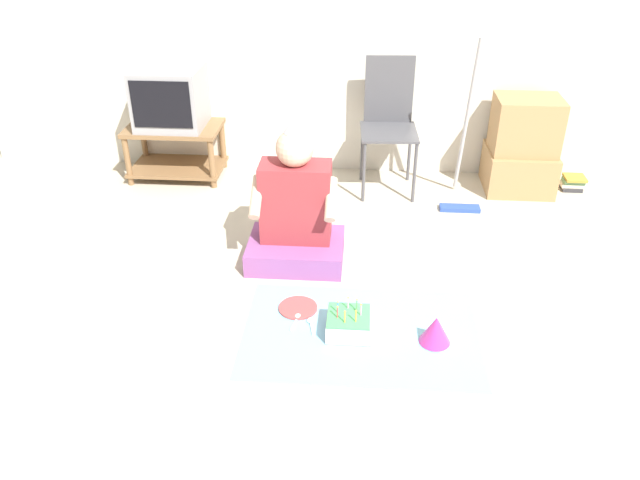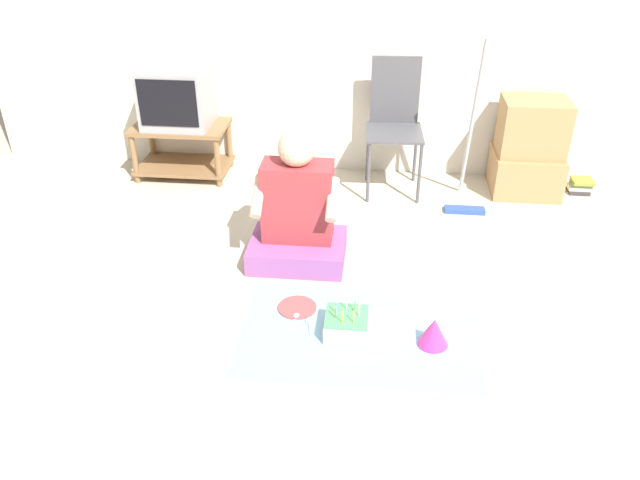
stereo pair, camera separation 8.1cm
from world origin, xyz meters
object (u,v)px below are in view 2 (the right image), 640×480
at_px(cardboard_box_stack, 529,150).
at_px(paper_plate, 297,307).
at_px(birthday_cake, 347,324).
at_px(person_seated, 298,214).
at_px(dust_mop, 469,161).
at_px(book_pile, 580,186).
at_px(folding_chair, 395,118).
at_px(tv, 177,96).
at_px(party_hat_blue, 434,332).

distance_m(cardboard_box_stack, paper_plate, 2.25).
relative_size(cardboard_box_stack, birthday_cake, 3.14).
bearing_deg(person_seated, dust_mop, 37.16).
height_order(book_pile, person_seated, person_seated).
distance_m(folding_chair, person_seated, 1.27).
distance_m(tv, person_seated, 1.61).
height_order(cardboard_box_stack, birthday_cake, cardboard_box_stack).
bearing_deg(tv, party_hat_blue, -46.09).
bearing_deg(birthday_cake, cardboard_box_stack, 56.78).
bearing_deg(dust_mop, party_hat_blue, -100.77).
bearing_deg(book_pile, cardboard_box_stack, -178.31).
xyz_separation_m(birthday_cake, paper_plate, (-0.28, 0.18, -0.05)).
xyz_separation_m(person_seated, birthday_cake, (0.35, -0.70, -0.25)).
distance_m(cardboard_box_stack, birthday_cake, 2.21).
bearing_deg(book_pile, birthday_cake, -131.29).
xyz_separation_m(book_pile, birthday_cake, (-1.62, -1.85, 0.01)).
bearing_deg(person_seated, party_hat_blue, -43.82).
bearing_deg(person_seated, paper_plate, -82.98).
height_order(tv, paper_plate, tv).
height_order(person_seated, party_hat_blue, person_seated).
bearing_deg(paper_plate, tv, 123.66).
xyz_separation_m(tv, book_pile, (3.03, -0.02, -0.58)).
height_order(folding_chair, book_pile, folding_chair).
height_order(folding_chair, cardboard_box_stack, folding_chair).
height_order(birthday_cake, paper_plate, birthday_cake).
height_order(tv, party_hat_blue, tv).
height_order(folding_chair, dust_mop, dust_mop).
relative_size(folding_chair, cardboard_box_stack, 1.37).
bearing_deg(dust_mop, person_seated, -142.84).
relative_size(folding_chair, birthday_cake, 4.29).
relative_size(cardboard_box_stack, party_hat_blue, 4.39).
bearing_deg(folding_chair, paper_plate, -106.88).
xyz_separation_m(folding_chair, paper_plate, (-0.50, -1.64, -0.53)).
distance_m(tv, book_pile, 3.08).
relative_size(dust_mop, book_pile, 6.90).
bearing_deg(person_seated, tv, 132.35).
bearing_deg(folding_chair, party_hat_blue, -83.18).
height_order(tv, birthday_cake, tv).
xyz_separation_m(folding_chair, cardboard_box_stack, (0.99, 0.02, -0.22)).
xyz_separation_m(folding_chair, birthday_cake, (-0.22, -1.82, -0.48)).
distance_m(book_pile, paper_plate, 2.53).
distance_m(dust_mop, book_pile, 0.99).
bearing_deg(cardboard_box_stack, book_pile, 1.69).
distance_m(tv, cardboard_box_stack, 2.63).
height_order(dust_mop, paper_plate, dust_mop).
height_order(dust_mop, birthday_cake, dust_mop).
relative_size(tv, dust_mop, 0.41).
bearing_deg(person_seated, book_pile, 30.14).
bearing_deg(person_seated, folding_chair, 63.16).
bearing_deg(dust_mop, tv, 170.94).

